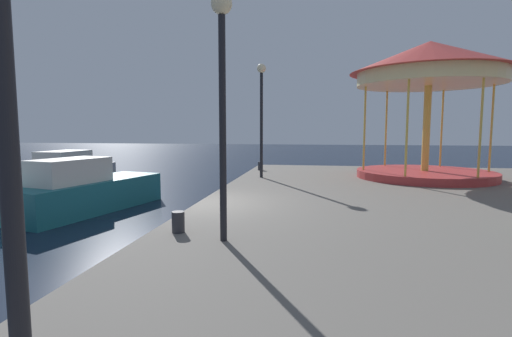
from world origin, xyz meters
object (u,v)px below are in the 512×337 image
Objects in this scene: motorboat_teal at (86,191)px; carousel at (429,77)px; lamp_post_mid_promenade at (222,74)px; bollard_center at (178,222)px; lamp_post_far_end at (261,101)px; motorboat_grey at (65,173)px; bollard_south at (260,166)px.

carousel reaches higher than motorboat_teal.
lamp_post_mid_promenade is (6.01, -5.20, 2.98)m from motorboat_teal.
bollard_center is (-6.84, -9.29, -3.78)m from carousel.
lamp_post_mid_promenade is 8.89m from lamp_post_far_end.
bollard_south is at bearing 8.24° from motorboat_grey.
bollard_center is at bearing -46.42° from motorboat_grey.
lamp_post_far_end is at bearing 34.20° from motorboat_teal.
carousel reaches higher than lamp_post_mid_promenade.
motorboat_teal reaches higher than motorboat_grey.
lamp_post_mid_promenade reaches higher than bollard_south.
bollard_south is at bearing 99.13° from lamp_post_far_end.
carousel is 15.13× the size of bollard_center.
carousel is 12.14m from bollard_center.
lamp_post_far_end is at bearing 93.96° from lamp_post_mid_promenade.
lamp_post_mid_promenade is 0.93× the size of lamp_post_far_end.
lamp_post_mid_promenade is 10.48× the size of bollard_south.
carousel reaches higher than bollard_south.
motorboat_grey is 13.33× the size of bollard_south.
lamp_post_far_end is at bearing -172.85° from carousel.
motorboat_teal is at bearing 136.28° from bollard_center.
carousel is at bearing 20.67° from motorboat_teal.
lamp_post_far_end reaches higher than lamp_post_mid_promenade.
lamp_post_mid_promenade is at bearing -44.69° from motorboat_grey.
motorboat_teal is 13.33m from carousel.
lamp_post_far_end reaches higher than bollard_center.
bollard_center is 1.00× the size of bollard_south.
carousel reaches higher than lamp_post_far_end.
carousel is (11.88, 4.48, 4.08)m from motorboat_teal.
motorboat_teal is 1.36× the size of lamp_post_mid_promenade.
motorboat_grey is 9.42m from bollard_south.
bollard_center is (5.03, -4.81, 0.31)m from motorboat_teal.
bollard_south is at bearing 90.41° from bollard_center.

